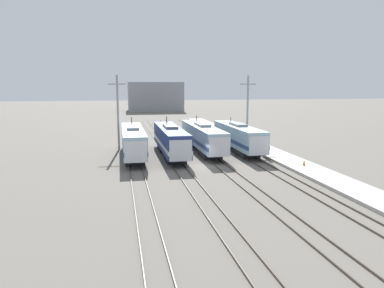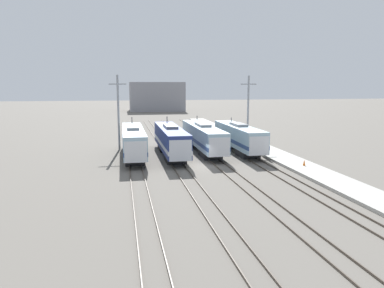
# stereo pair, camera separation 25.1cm
# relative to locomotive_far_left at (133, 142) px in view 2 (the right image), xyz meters

# --- Properties ---
(ground_plane) EXTENTS (400.00, 400.00, 0.00)m
(ground_plane) POSITION_rel_locomotive_far_left_xyz_m (7.61, -6.76, -2.15)
(ground_plane) COLOR #666059
(rail_pair_far_left) EXTENTS (1.50, 120.00, 0.15)m
(rail_pair_far_left) POSITION_rel_locomotive_far_left_xyz_m (0.00, -6.76, -2.08)
(rail_pair_far_left) COLOR #4C4238
(rail_pair_far_left) RESTS_ON ground_plane
(rail_pair_center_left) EXTENTS (1.51, 120.00, 0.15)m
(rail_pair_center_left) POSITION_rel_locomotive_far_left_xyz_m (5.07, -6.76, -2.08)
(rail_pair_center_left) COLOR #4C4238
(rail_pair_center_left) RESTS_ON ground_plane
(rail_pair_center_right) EXTENTS (1.51, 120.00, 0.15)m
(rail_pair_center_right) POSITION_rel_locomotive_far_left_xyz_m (10.14, -6.76, -2.08)
(rail_pair_center_right) COLOR #4C4238
(rail_pair_center_right) RESTS_ON ground_plane
(rail_pair_far_right) EXTENTS (1.50, 120.00, 0.15)m
(rail_pair_far_right) POSITION_rel_locomotive_far_left_xyz_m (15.21, -6.76, -2.08)
(rail_pair_far_right) COLOR #4C4238
(rail_pair_far_right) RESTS_ON ground_plane
(locomotive_far_left) EXTENTS (2.81, 17.03, 5.10)m
(locomotive_far_left) POSITION_rel_locomotive_far_left_xyz_m (0.00, 0.00, 0.00)
(locomotive_far_left) COLOR #232326
(locomotive_far_left) RESTS_ON ground_plane
(locomotive_center_left) EXTENTS (2.87, 17.58, 5.10)m
(locomotive_center_left) POSITION_rel_locomotive_far_left_xyz_m (5.07, 0.12, 0.02)
(locomotive_center_left) COLOR black
(locomotive_center_left) RESTS_ON ground_plane
(locomotive_center_right) EXTENTS (2.88, 19.17, 4.90)m
(locomotive_center_right) POSITION_rel_locomotive_far_left_xyz_m (10.14, 2.69, -0.04)
(locomotive_center_right) COLOR #232326
(locomotive_center_right) RESTS_ON ground_plane
(locomotive_far_right) EXTENTS (2.85, 16.96, 4.66)m
(locomotive_far_right) POSITION_rel_locomotive_far_left_xyz_m (15.21, 1.53, -0.02)
(locomotive_far_right) COLOR #232326
(locomotive_far_right) RESTS_ON ground_plane
(catenary_tower_left) EXTENTS (2.52, 0.31, 11.08)m
(catenary_tower_left) POSITION_rel_locomotive_far_left_xyz_m (-1.89, 6.63, 3.64)
(catenary_tower_left) COLOR gray
(catenary_tower_left) RESTS_ON ground_plane
(catenary_tower_right) EXTENTS (2.52, 0.31, 11.08)m
(catenary_tower_right) POSITION_rel_locomotive_far_left_xyz_m (18.20, 6.63, 3.64)
(catenary_tower_right) COLOR gray
(catenary_tower_right) RESTS_ON ground_plane
(platform) EXTENTS (4.00, 120.00, 0.32)m
(platform) POSITION_rel_locomotive_far_left_xyz_m (19.22, -6.76, -1.99)
(platform) COLOR #A8A59E
(platform) RESTS_ON ground_plane
(traffic_cone) EXTENTS (0.29, 0.29, 0.68)m
(traffic_cone) POSITION_rel_locomotive_far_left_xyz_m (19.36, -10.18, -1.49)
(traffic_cone) COLOR orange
(traffic_cone) RESTS_ON platform
(depot_building) EXTENTS (20.03, 15.12, 10.73)m
(depot_building) POSITION_rel_locomotive_far_left_xyz_m (11.83, 93.59, 3.22)
(depot_building) COLOR gray
(depot_building) RESTS_ON ground_plane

